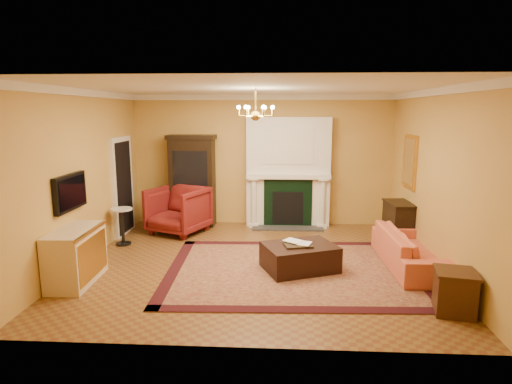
# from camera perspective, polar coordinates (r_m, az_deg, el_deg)

# --- Properties ---
(floor) EXTENTS (6.00, 5.50, 0.02)m
(floor) POSITION_cam_1_polar(r_m,az_deg,el_deg) (7.63, -0.05, -9.49)
(floor) COLOR brown
(floor) RESTS_ON ground
(ceiling) EXTENTS (6.00, 5.50, 0.02)m
(ceiling) POSITION_cam_1_polar(r_m,az_deg,el_deg) (7.17, -0.06, 13.78)
(ceiling) COLOR silver
(ceiling) RESTS_ON wall_back
(wall_back) EXTENTS (6.00, 0.02, 3.00)m
(wall_back) POSITION_cam_1_polar(r_m,az_deg,el_deg) (9.98, 0.86, 4.23)
(wall_back) COLOR gold
(wall_back) RESTS_ON floor
(wall_front) EXTENTS (6.00, 0.02, 3.00)m
(wall_front) POSITION_cam_1_polar(r_m,az_deg,el_deg) (4.55, -2.07, -3.61)
(wall_front) COLOR gold
(wall_front) RESTS_ON floor
(wall_left) EXTENTS (0.02, 5.50, 3.00)m
(wall_left) POSITION_cam_1_polar(r_m,az_deg,el_deg) (8.01, -22.11, 1.84)
(wall_left) COLOR gold
(wall_left) RESTS_ON floor
(wall_right) EXTENTS (0.02, 5.50, 3.00)m
(wall_right) POSITION_cam_1_polar(r_m,az_deg,el_deg) (7.69, 22.95, 1.44)
(wall_right) COLOR gold
(wall_right) RESTS_ON floor
(fireplace) EXTENTS (1.90, 0.70, 2.50)m
(fireplace) POSITION_cam_1_polar(r_m,az_deg,el_deg) (9.83, 4.31, 2.30)
(fireplace) COLOR silver
(fireplace) RESTS_ON wall_back
(crown_molding) EXTENTS (6.00, 5.50, 0.12)m
(crown_molding) POSITION_cam_1_polar(r_m,az_deg,el_deg) (8.12, 0.34, 12.92)
(crown_molding) COLOR silver
(crown_molding) RESTS_ON ceiling
(doorway) EXTENTS (0.08, 1.05, 2.10)m
(doorway) POSITION_cam_1_polar(r_m,az_deg,el_deg) (9.60, -17.33, 0.74)
(doorway) COLOR silver
(doorway) RESTS_ON wall_left
(tv_panel) EXTENTS (0.09, 0.95, 0.58)m
(tv_panel) POSITION_cam_1_polar(r_m,az_deg,el_deg) (7.47, -23.53, -0.02)
(tv_panel) COLOR black
(tv_panel) RESTS_ON wall_left
(gilt_mirror) EXTENTS (0.06, 0.76, 1.05)m
(gilt_mirror) POSITION_cam_1_polar(r_m,az_deg,el_deg) (8.98, 19.80, 3.84)
(gilt_mirror) COLOR gold
(gilt_mirror) RESTS_ON wall_right
(chandelier) EXTENTS (0.63, 0.55, 0.53)m
(chandelier) POSITION_cam_1_polar(r_m,az_deg,el_deg) (7.16, -0.06, 10.57)
(chandelier) COLOR gold
(chandelier) RESTS_ON ceiling
(oriental_rug) EXTENTS (4.28, 3.28, 0.02)m
(oriental_rug) POSITION_cam_1_polar(r_m,az_deg,el_deg) (7.30, 4.87, -10.33)
(oriental_rug) COLOR #4B1010
(oriental_rug) RESTS_ON floor
(china_cabinet) EXTENTS (1.01, 0.48, 2.01)m
(china_cabinet) POSITION_cam_1_polar(r_m,az_deg,el_deg) (9.98, -8.46, 1.24)
(china_cabinet) COLOR black
(china_cabinet) RESTS_ON floor
(wingback_armchair) EXTENTS (1.40, 1.37, 1.12)m
(wingback_armchair) POSITION_cam_1_polar(r_m,az_deg,el_deg) (9.46, -10.34, -2.10)
(wingback_armchair) COLOR maroon
(wingback_armchair) RESTS_ON floor
(pedestal_table) EXTENTS (0.42, 0.42, 0.75)m
(pedestal_table) POSITION_cam_1_polar(r_m,az_deg,el_deg) (8.90, -17.38, -4.06)
(pedestal_table) COLOR black
(pedestal_table) RESTS_ON floor
(commode) EXTENTS (0.58, 1.16, 0.85)m
(commode) POSITION_cam_1_polar(r_m,az_deg,el_deg) (7.24, -22.90, -7.86)
(commode) COLOR beige
(commode) RESTS_ON floor
(coral_sofa) EXTENTS (0.66, 2.13, 0.83)m
(coral_sofa) POSITION_cam_1_polar(r_m,az_deg,el_deg) (7.78, 19.94, -6.47)
(coral_sofa) COLOR #D25B42
(coral_sofa) RESTS_ON floor
(end_table) EXTENTS (0.56, 0.56, 0.55)m
(end_table) POSITION_cam_1_polar(r_m,az_deg,el_deg) (6.33, 24.95, -12.13)
(end_table) COLOR #391C0F
(end_table) RESTS_ON floor
(console_table) EXTENTS (0.49, 0.78, 0.83)m
(console_table) POSITION_cam_1_polar(r_m,az_deg,el_deg) (8.98, 18.47, -4.10)
(console_table) COLOR black
(console_table) RESTS_ON floor
(leather_ottoman) EXTENTS (1.38, 1.20, 0.43)m
(leather_ottoman) POSITION_cam_1_polar(r_m,az_deg,el_deg) (7.26, 5.84, -8.63)
(leather_ottoman) COLOR black
(leather_ottoman) RESTS_ON oriental_rug
(ottoman_tray) EXTENTS (0.51, 0.43, 0.03)m
(ottoman_tray) POSITION_cam_1_polar(r_m,az_deg,el_deg) (7.13, 5.61, -7.05)
(ottoman_tray) COLOR black
(ottoman_tray) RESTS_ON leather_ottoman
(book_a) EXTENTS (0.16, 0.20, 0.30)m
(book_a) POSITION_cam_1_polar(r_m,az_deg,el_deg) (7.10, 4.48, -5.70)
(book_a) COLOR gray
(book_a) RESTS_ON ottoman_tray
(book_b) EXTENTS (0.19, 0.08, 0.27)m
(book_b) POSITION_cam_1_polar(r_m,az_deg,el_deg) (7.11, 5.77, -5.86)
(book_b) COLOR gray
(book_b) RESTS_ON ottoman_tray
(topiary_left) EXTENTS (0.15, 0.15, 0.39)m
(topiary_left) POSITION_cam_1_polar(r_m,az_deg,el_deg) (9.76, 1.00, 3.75)
(topiary_left) COLOR gray
(topiary_left) RESTS_ON fireplace
(topiary_right) EXTENTS (0.17, 0.17, 0.47)m
(topiary_right) POSITION_cam_1_polar(r_m,az_deg,el_deg) (9.80, 8.94, 3.89)
(topiary_right) COLOR gray
(topiary_right) RESTS_ON fireplace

